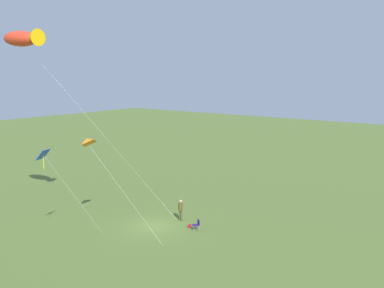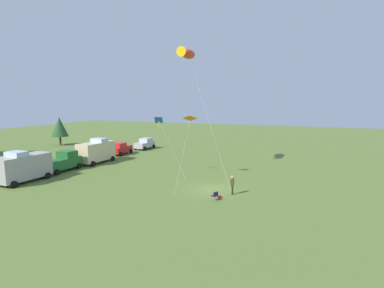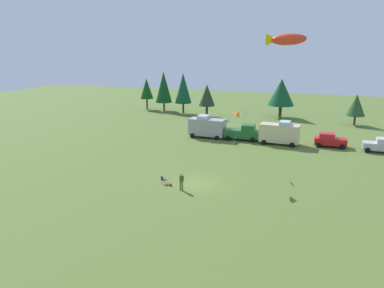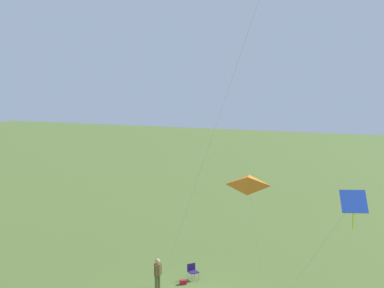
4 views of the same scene
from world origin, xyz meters
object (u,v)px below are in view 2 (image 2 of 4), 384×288
kite_delta_orange (190,117)px  folding_chair (215,195)px  person_kite_flyer (232,184)px  car_silver_compact (145,144)px  kite_large_fish (187,54)px  backpack_on_grass (220,197)px  van_camper_beige (96,151)px  kite_diamond_blue (159,121)px  van_motorhome_grey (23,167)px  car_red_sedan (120,149)px  truck_green_flatbed (62,162)px

kite_delta_orange → folding_chair: bearing=-142.9°
person_kite_flyer → folding_chair: size_ratio=2.12×
car_silver_compact → kite_large_fish: size_ratio=0.29×
folding_chair → kite_delta_orange: (6.40, 4.83, 6.25)m
backpack_on_grass → kite_delta_orange: size_ratio=0.04×
van_camper_beige → kite_large_fish: kite_large_fish is taller
car_silver_compact → kite_delta_orange: size_ratio=0.60×
backpack_on_grass → van_camper_beige: (8.46, 20.13, 1.53)m
backpack_on_grass → person_kite_flyer: bearing=-27.3°
backpack_on_grass → van_camper_beige: van_camper_beige is taller
van_camper_beige → backpack_on_grass: bearing=-109.6°
backpack_on_grass → kite_delta_orange: 10.01m
person_kite_flyer → kite_large_fish: kite_large_fish is taller
van_camper_beige → kite_diamond_blue: (-3.07, -11.43, 4.56)m
car_silver_compact → kite_large_fish: bearing=-130.6°
kite_delta_orange → van_motorhome_grey: bearing=116.9°
folding_chair → car_silver_compact: car_silver_compact is taller
car_red_sedan → kite_delta_orange: (-9.54, -15.89, 5.79)m
van_camper_beige → truck_green_flatbed: bearing=175.4°
van_camper_beige → kite_large_fish: bearing=-81.9°
folding_chair → kite_diamond_blue: bearing=1.5°
van_motorhome_grey → car_silver_compact: bearing=-178.3°
backpack_on_grass → truck_green_flatbed: 21.11m
car_silver_compact → person_kite_flyer: bearing=-132.1°
person_kite_flyer → car_red_sedan: (13.66, 21.65, -0.07)m
person_kite_flyer → van_camper_beige: bearing=-7.4°
truck_green_flatbed → backpack_on_grass: bearing=-98.8°
truck_green_flatbed → car_silver_compact: 18.42m
van_motorhome_grey → kite_diamond_blue: kite_diamond_blue is taller
backpack_on_grass → car_red_sedan: (15.11, 20.90, 0.84)m
kite_diamond_blue → van_motorhome_grey: bearing=122.9°
folding_chair → van_motorhome_grey: size_ratio=0.15×
van_motorhome_grey → kite_large_fish: bearing=134.4°
van_motorhome_grey → truck_green_flatbed: van_motorhome_grey is taller
truck_green_flatbed → kite_delta_orange: kite_delta_orange is taller
person_kite_flyer → truck_green_flatbed: size_ratio=0.35×
truck_green_flatbed → car_red_sedan: bearing=-0.4°
backpack_on_grass → kite_diamond_blue: 11.91m
car_red_sedan → kite_large_fish: 19.87m
car_red_sedan → folding_chair: bearing=50.3°
car_red_sedan → van_motorhome_grey: bearing=-1.6°
car_red_sedan → kite_delta_orange: 19.42m
person_kite_flyer → car_silver_compact: size_ratio=0.41×
backpack_on_grass → kite_large_fish: (9.58, 7.05, 13.96)m
van_motorhome_grey → van_camper_beige: size_ratio=1.00×
van_camper_beige → kite_delta_orange: kite_delta_orange is taller
person_kite_flyer → van_motorhome_grey: van_motorhome_grey is taller
car_silver_compact → van_motorhome_grey: bearing=-179.9°
van_motorhome_grey → car_silver_compact: van_motorhome_grey is taller
person_kite_flyer → kite_large_fish: (8.13, 7.80, 13.05)m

